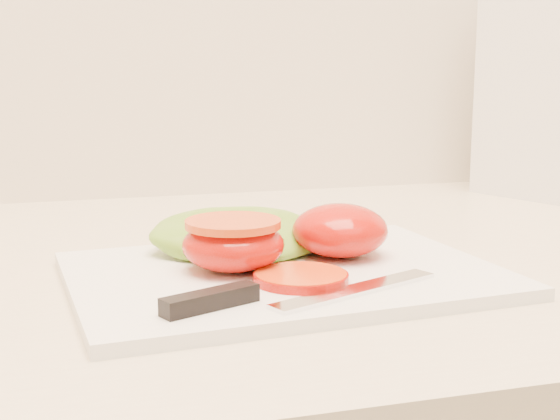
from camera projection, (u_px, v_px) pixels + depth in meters
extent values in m
cube|color=beige|center=(559.00, 246.00, 0.79)|extent=(3.92, 0.65, 0.03)
cube|color=white|center=(284.00, 275.00, 0.61)|extent=(0.34, 0.26, 0.01)
ellipsoid|color=red|center=(340.00, 230.00, 0.64)|extent=(0.08, 0.08, 0.04)
ellipsoid|color=red|center=(233.00, 245.00, 0.60)|extent=(0.08, 0.08, 0.04)
cylinder|color=red|center=(233.00, 224.00, 0.60)|extent=(0.07, 0.07, 0.01)
cylinder|color=#D24F1F|center=(301.00, 277.00, 0.57)|extent=(0.07, 0.07, 0.01)
ellipsoid|color=#75B22F|center=(240.00, 235.00, 0.66)|extent=(0.16, 0.12, 0.03)
ellipsoid|color=#75B22F|center=(283.00, 233.00, 0.68)|extent=(0.13, 0.13, 0.02)
cube|color=silver|center=(356.00, 290.00, 0.55)|extent=(0.14, 0.07, 0.00)
cube|color=black|center=(210.00, 300.00, 0.51)|extent=(0.07, 0.04, 0.01)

